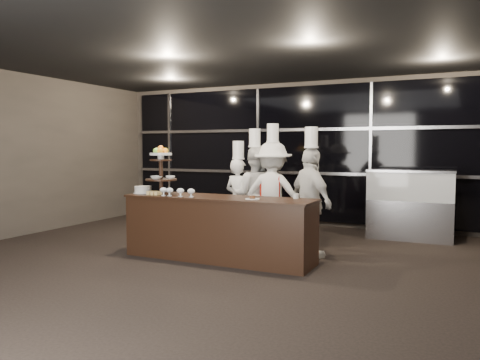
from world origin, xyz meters
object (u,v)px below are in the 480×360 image
at_px(display_stand, 161,167).
at_px(chef_c, 273,194).
at_px(chef_a, 238,199).
at_px(display_case, 411,201).
at_px(layer_cake, 143,190).
at_px(chef_b, 255,195).
at_px(chef_d, 311,201).
at_px(buffet_counter, 219,228).

distance_m(display_stand, chef_c, 1.88).
relative_size(chef_a, chef_c, 0.86).
bearing_deg(display_case, layer_cake, -141.94).
distance_m(chef_a, chef_b, 0.29).
bearing_deg(chef_d, chef_b, 154.34).
bearing_deg(display_stand, chef_a, 57.75).
height_order(display_stand, chef_b, chef_b).
bearing_deg(display_case, chef_c, -140.85).
bearing_deg(display_case, display_stand, -139.97).
relative_size(display_stand, layer_cake, 2.48).
relative_size(display_case, chef_a, 0.84).
relative_size(chef_b, chef_c, 0.96).
relative_size(display_case, chef_b, 0.75).
relative_size(layer_cake, display_case, 0.21).
xyz_separation_m(display_case, chef_b, (-2.35, -1.55, 0.15)).
distance_m(layer_cake, chef_d, 2.59).
height_order(chef_c, chef_d, chef_c).
bearing_deg(display_case, buffet_counter, -129.90).
xyz_separation_m(display_case, chef_c, (-1.99, -1.62, 0.18)).
relative_size(buffet_counter, chef_a, 1.63).
height_order(display_case, chef_d, chef_d).
distance_m(display_case, chef_a, 3.08).
xyz_separation_m(chef_b, chef_d, (1.15, -0.55, -0.00)).
height_order(display_case, chef_c, chef_c).
bearing_deg(chef_a, display_case, 32.07).
relative_size(chef_a, chef_d, 0.90).
xyz_separation_m(layer_cake, chef_c, (1.67, 1.25, -0.11)).
xyz_separation_m(buffet_counter, chef_b, (0.01, 1.27, 0.37)).
bearing_deg(display_stand, display_case, 40.03).
bearing_deg(layer_cake, display_stand, 9.19).
distance_m(display_stand, chef_a, 1.52).
xyz_separation_m(buffet_counter, chef_a, (-0.25, 1.18, 0.29)).
relative_size(buffet_counter, chef_d, 1.47).
distance_m(buffet_counter, chef_d, 1.41).
bearing_deg(chef_d, chef_a, 161.66).
bearing_deg(buffet_counter, layer_cake, -177.81).
xyz_separation_m(buffet_counter, layer_cake, (-1.31, -0.05, 0.51)).
distance_m(display_case, chef_c, 2.58).
distance_m(chef_b, chef_d, 1.27).
height_order(buffet_counter, display_case, display_case).
height_order(chef_b, chef_c, chef_c).
distance_m(display_case, chef_d, 2.43).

